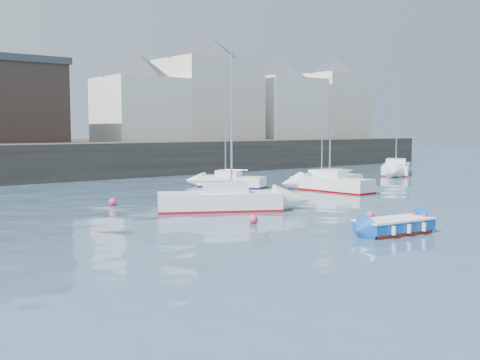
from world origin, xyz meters
TOP-DOWN VIEW (x-y plane):
  - water at (0.00, 0.00)m, footprint 220.00×220.00m
  - quay_wall at (0.00, 35.00)m, footprint 90.00×5.00m
  - bldg_east_a at (20.00, 42.00)m, footprint 13.36×13.36m
  - bldg_east_b at (31.00, 41.50)m, footprint 11.88×11.88m
  - bldg_east_c at (40.00, 41.50)m, footprint 11.14×11.14m
  - bldg_east_d at (11.00, 41.50)m, footprint 11.14×11.14m
  - blue_dinghy at (-0.21, 1.95)m, footprint 3.48×1.97m
  - sailboat_b at (-1.45, 11.84)m, footprint 6.51×4.92m
  - sailboat_c at (10.20, 14.37)m, footprint 1.99×5.37m
  - sailboat_d at (12.72, 17.43)m, footprint 5.79×2.17m
  - sailboat_f at (6.75, 21.24)m, footprint 3.70×4.98m
  - sailboat_g at (26.49, 21.37)m, footprint 7.27×5.92m
  - buoy_near at (-2.89, 7.54)m, footprint 0.43×0.43m
  - buoy_mid at (2.14, 5.03)m, footprint 0.40×0.40m
  - buoy_far at (-4.76, 17.28)m, footprint 0.43×0.43m

SIDE VIEW (x-z plane):
  - water at x=0.00m, z-range 0.00..0.00m
  - buoy_near at x=-2.89m, z-range -0.21..0.21m
  - buoy_mid at x=2.14m, z-range -0.20..0.20m
  - buoy_far at x=-4.76m, z-range -0.22..0.22m
  - blue_dinghy at x=-0.21m, z-range 0.04..0.67m
  - sailboat_d at x=12.72m, z-range -3.19..4.07m
  - sailboat_f at x=6.75m, z-range -2.70..3.59m
  - sailboat_g at x=26.49m, z-range -4.04..5.08m
  - sailboat_b at x=-1.45m, z-range -3.55..4.61m
  - sailboat_c at x=10.20m, z-range -2.95..4.01m
  - quay_wall at x=0.00m, z-range 0.00..3.00m
  - bldg_east_d at x=11.00m, z-range 2.89..11.84m
  - bldg_east_b at x=31.00m, z-range 2.89..12.84m
  - bldg_east_c at x=40.00m, z-range 2.90..13.85m
  - bldg_east_a at x=20.00m, z-range 2.91..14.71m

